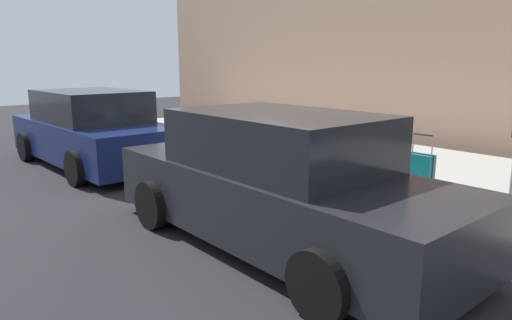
# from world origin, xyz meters

# --- Properties ---
(ground_plane) EXTENTS (40.00, 40.00, 0.00)m
(ground_plane) POSITION_xyz_m (0.00, 0.00, 0.00)
(ground_plane) COLOR black
(sidewalk_curb) EXTENTS (18.00, 5.00, 0.14)m
(sidewalk_curb) POSITION_xyz_m (0.00, -2.50, 0.07)
(sidewalk_curb) COLOR #9E9B93
(sidewalk_curb) RESTS_ON ground_plane
(suitcase_teal_0) EXTENTS (0.38, 0.20, 0.99)m
(suitcase_teal_0) POSITION_xyz_m (-2.83, -0.81, 0.48)
(suitcase_teal_0) COLOR #0F606B
(suitcase_teal_0) RESTS_ON sidewalk_curb
(suitcase_maroon_1) EXTENTS (0.42, 0.21, 0.56)m
(suitcase_maroon_1) POSITION_xyz_m (-2.35, -0.79, 0.39)
(suitcase_maroon_1) COLOR maroon
(suitcase_maroon_1) RESTS_ON sidewalk_curb
(suitcase_black_2) EXTENTS (0.37, 0.24, 0.94)m
(suitcase_black_2) POSITION_xyz_m (-1.87, -0.80, 0.46)
(suitcase_black_2) COLOR black
(suitcase_black_2) RESTS_ON sidewalk_curb
(suitcase_red_3) EXTENTS (0.36, 0.23, 1.00)m
(suitcase_red_3) POSITION_xyz_m (-1.42, -0.87, 0.53)
(suitcase_red_3) COLOR red
(suitcase_red_3) RESTS_ON sidewalk_curb
(suitcase_silver_4) EXTENTS (0.43, 0.23, 0.71)m
(suitcase_silver_4) POSITION_xyz_m (-0.95, -0.88, 0.47)
(suitcase_silver_4) COLOR #9EA0A8
(suitcase_silver_4) RESTS_ON sidewalk_curb
(suitcase_navy_5) EXTENTS (0.44, 0.21, 0.78)m
(suitcase_navy_5) POSITION_xyz_m (-0.43, -0.87, 0.43)
(suitcase_navy_5) COLOR navy
(suitcase_navy_5) RESTS_ON sidewalk_curb
(suitcase_olive_6) EXTENTS (0.35, 0.21, 0.88)m
(suitcase_olive_6) POSITION_xyz_m (0.05, -0.80, 0.44)
(suitcase_olive_6) COLOR #59601E
(suitcase_olive_6) RESTS_ON sidewalk_curb
(suitcase_teal_7) EXTENTS (0.39, 0.28, 0.79)m
(suitcase_teal_7) POSITION_xyz_m (0.50, -0.75, 0.51)
(suitcase_teal_7) COLOR #0F606B
(suitcase_teal_7) RESTS_ON sidewalk_curb
(suitcase_maroon_8) EXTENTS (0.43, 0.24, 1.03)m
(suitcase_maroon_8) POSITION_xyz_m (0.99, -0.88, 0.53)
(suitcase_maroon_8) COLOR maroon
(suitcase_maroon_8) RESTS_ON sidewalk_curb
(suitcase_black_9) EXTENTS (0.47, 0.22, 0.93)m
(suitcase_black_9) POSITION_xyz_m (1.53, -0.74, 0.50)
(suitcase_black_9) COLOR black
(suitcase_black_9) RESTS_ON sidewalk_curb
(fire_hydrant) EXTENTS (0.39, 0.21, 0.82)m
(fire_hydrant) POSITION_xyz_m (2.33, -0.80, 0.57)
(fire_hydrant) COLOR #D89E0C
(fire_hydrant) RESTS_ON sidewalk_curb
(bollard_post) EXTENTS (0.12, 0.12, 0.77)m
(bollard_post) POSITION_xyz_m (2.97, -0.65, 0.53)
(bollard_post) COLOR brown
(bollard_post) RESTS_ON sidewalk_curb
(parked_car_charcoal_0) EXTENTS (4.73, 1.98, 1.60)m
(parked_car_charcoal_0) POSITION_xyz_m (-2.53, 1.84, 0.75)
(parked_car_charcoal_0) COLOR black
(parked_car_charcoal_0) RESTS_ON ground_plane
(parked_car_navy_1) EXTENTS (4.76, 2.21, 1.59)m
(parked_car_navy_1) POSITION_xyz_m (3.24, 1.84, 0.75)
(parked_car_navy_1) COLOR #141E4C
(parked_car_navy_1) RESTS_ON ground_plane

